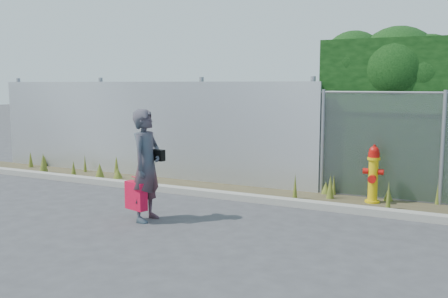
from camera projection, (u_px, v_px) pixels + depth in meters
ground at (201, 225)px, 7.64m from camera, size 80.00×80.00×0.00m
curb at (248, 198)px, 9.23m from camera, size 16.00×0.22×0.12m
weed_strip at (267, 189)px, 9.74m from camera, size 16.00×1.26×0.54m
corrugated_fence at (141, 129)px, 11.60m from camera, size 8.50×0.21×2.30m
fire_hydrant at (373, 175)px, 8.96m from camera, size 0.36×0.32×1.08m
woman at (147, 165)px, 7.82m from camera, size 0.47×0.67×1.77m
red_tote_bag at (136, 196)px, 7.80m from camera, size 0.40×0.15×0.52m
black_shoulder_bag at (158, 155)px, 7.89m from camera, size 0.24×0.10×0.18m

